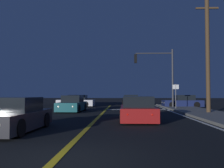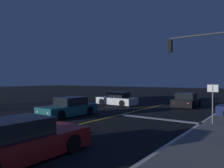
{
  "view_description": "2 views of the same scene",
  "coord_description": "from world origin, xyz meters",
  "px_view_note": "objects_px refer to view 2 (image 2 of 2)",
  "views": [
    {
      "loc": [
        1.5,
        -5.42,
        1.49
      ],
      "look_at": [
        0.49,
        19.07,
        2.44
      ],
      "focal_mm": 39.76,
      "sensor_mm": 36.0,
      "label": 1
    },
    {
      "loc": [
        8.72,
        4.47,
        2.54
      ],
      "look_at": [
        1.9,
        14.01,
        2.34
      ],
      "focal_mm": 34.61,
      "sensor_mm": 36.0,
      "label": 2
    }
  ],
  "objects_px": {
    "car_parked_curb_red": "(19,142)",
    "car_lead_oncoming_teal": "(69,108)",
    "car_following_oncoming_white": "(117,99)",
    "car_mid_block_black": "(187,101)",
    "traffic_signal_near_right": "(204,59)",
    "street_sign_corner": "(213,98)"
  },
  "relations": [
    {
      "from": "car_parked_curb_red",
      "to": "car_lead_oncoming_teal",
      "type": "relative_size",
      "value": 1.07
    },
    {
      "from": "car_mid_block_black",
      "to": "traffic_signal_near_right",
      "type": "relative_size",
      "value": 0.7
    },
    {
      "from": "car_parked_curb_red",
      "to": "traffic_signal_near_right",
      "type": "height_order",
      "value": "traffic_signal_near_right"
    },
    {
      "from": "car_parked_curb_red",
      "to": "traffic_signal_near_right",
      "type": "distance_m",
      "value": 12.59
    },
    {
      "from": "car_following_oncoming_white",
      "to": "car_lead_oncoming_teal",
      "type": "bearing_deg",
      "value": -169.31
    },
    {
      "from": "car_mid_block_black",
      "to": "traffic_signal_near_right",
      "type": "distance_m",
      "value": 6.99
    },
    {
      "from": "traffic_signal_near_right",
      "to": "street_sign_corner",
      "type": "bearing_deg",
      "value": 111.18
    },
    {
      "from": "car_parked_curb_red",
      "to": "car_lead_oncoming_teal",
      "type": "height_order",
      "value": "same"
    },
    {
      "from": "car_lead_oncoming_teal",
      "to": "traffic_signal_near_right",
      "type": "height_order",
      "value": "traffic_signal_near_right"
    },
    {
      "from": "street_sign_corner",
      "to": "traffic_signal_near_right",
      "type": "bearing_deg",
      "value": 111.18
    },
    {
      "from": "car_mid_block_black",
      "to": "street_sign_corner",
      "type": "relative_size",
      "value": 1.79
    },
    {
      "from": "car_parked_curb_red",
      "to": "car_following_oncoming_white",
      "type": "bearing_deg",
      "value": 113.52
    },
    {
      "from": "car_mid_block_black",
      "to": "car_following_oncoming_white",
      "type": "distance_m",
      "value": 6.83
    },
    {
      "from": "car_parked_curb_red",
      "to": "car_lead_oncoming_teal",
      "type": "xyz_separation_m",
      "value": [
        -5.02,
        6.82,
        -0.0
      ]
    },
    {
      "from": "car_mid_block_black",
      "to": "traffic_signal_near_right",
      "type": "bearing_deg",
      "value": -65.51
    },
    {
      "from": "car_lead_oncoming_teal",
      "to": "street_sign_corner",
      "type": "xyz_separation_m",
      "value": [
        9.03,
        2.13,
        1.01
      ]
    },
    {
      "from": "car_parked_curb_red",
      "to": "car_mid_block_black",
      "type": "xyz_separation_m",
      "value": [
        0.18,
        17.18,
        -0.0
      ]
    },
    {
      "from": "street_sign_corner",
      "to": "car_following_oncoming_white",
      "type": "bearing_deg",
      "value": 151.26
    },
    {
      "from": "car_mid_block_black",
      "to": "traffic_signal_near_right",
      "type": "height_order",
      "value": "traffic_signal_near_right"
    },
    {
      "from": "car_parked_curb_red",
      "to": "car_following_oncoming_white",
      "type": "height_order",
      "value": "same"
    },
    {
      "from": "street_sign_corner",
      "to": "car_lead_oncoming_teal",
      "type": "bearing_deg",
      "value": -166.7
    },
    {
      "from": "car_parked_curb_red",
      "to": "car_mid_block_black",
      "type": "bearing_deg",
      "value": 90.11
    }
  ]
}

